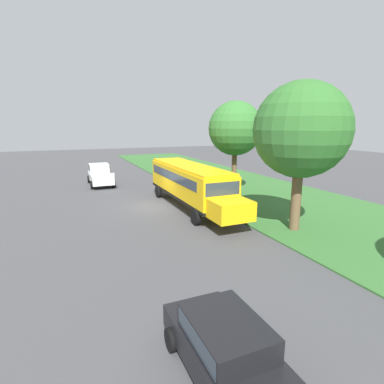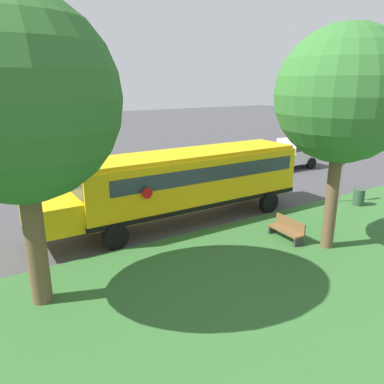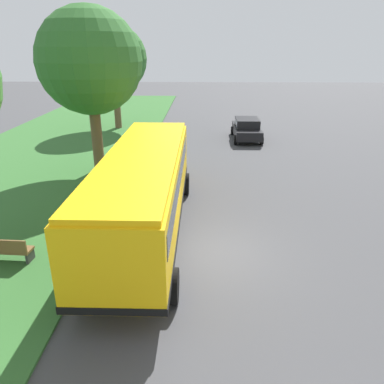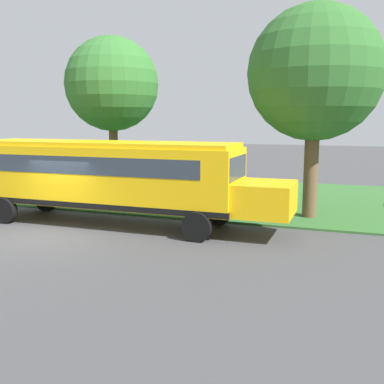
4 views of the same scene
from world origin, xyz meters
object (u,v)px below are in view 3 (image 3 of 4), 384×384
Objects in this scene: school_bus at (145,184)px; oak_tree_roadside_mid at (90,62)px; park_bench at (6,250)px; oak_tree_far_end at (115,58)px; car_black_nearest at (247,128)px.

school_bus is 8.67m from oak_tree_roadside_mid.
park_bench is at bearing -94.15° from oak_tree_roadside_mid.
school_bus is 19.40m from oak_tree_far_end.
car_black_nearest is 12.67m from oak_tree_roadside_mid.
car_black_nearest is (5.22, 14.70, -1.05)m from school_bus.
oak_tree_roadside_mid is (-8.76, -7.76, 4.85)m from car_black_nearest.
oak_tree_far_end is (-10.12, 3.71, 4.67)m from car_black_nearest.
oak_tree_roadside_mid is at bearing 117.02° from school_bus.
oak_tree_far_end is at bearing 104.90° from school_bus.
park_bench is at bearing -88.06° from oak_tree_far_end.
oak_tree_far_end is 21.22m from park_bench.
oak_tree_far_end reaches higher than car_black_nearest.
oak_tree_roadside_mid is at bearing -138.45° from car_black_nearest.
car_black_nearest reaches higher than park_bench.
oak_tree_far_end is 4.95× the size of park_bench.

